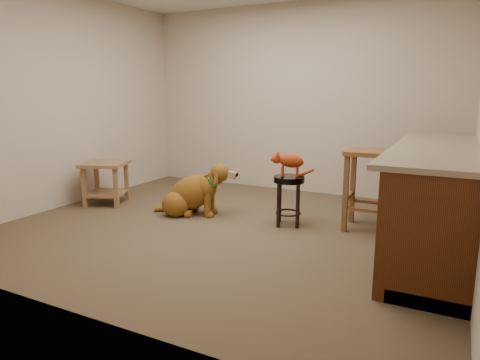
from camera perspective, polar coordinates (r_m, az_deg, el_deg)
The scene contains 8 objects.
floor at distance 4.52m, azimuth -1.70°, elevation -6.38°, with size 4.50×4.00×0.01m, color brown.
room_shell at distance 4.31m, azimuth -1.84°, elevation 15.34°, with size 4.54×4.04×2.62m.
cabinet_run at distance 4.18m, azimuth 24.56°, elevation -2.70°, with size 0.70×2.56×0.94m.
padded_stool at distance 4.54m, azimuth 6.52°, elevation -1.41°, with size 0.35×0.35×0.53m.
wood_stool at distance 4.56m, azimuth 16.58°, elevation -1.08°, with size 0.46×0.46×0.82m.
side_table at distance 5.65m, azimuth -17.49°, elevation 0.45°, with size 0.68×0.68×0.54m.
golden_retriever at distance 4.98m, azimuth -6.36°, elevation -1.84°, with size 1.00×0.59×0.65m.
tabby_kitten at distance 4.49m, azimuth 6.47°, elevation 2.48°, with size 0.42×0.28×0.29m.
Camera 1 is at (2.08, -3.76, 1.39)m, focal length 32.00 mm.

